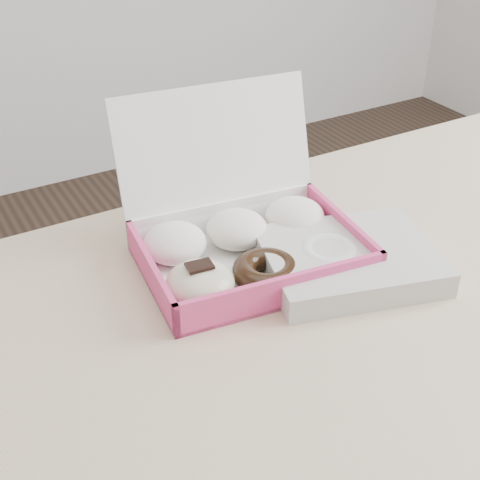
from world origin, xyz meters
TOP-DOWN VIEW (x-y plane):
  - table at (0.00, 0.00)m, footprint 1.20×0.80m
  - donut_box at (-0.19, 0.17)m, footprint 0.33×0.31m
  - newspapers at (-0.08, 0.07)m, footprint 0.28×0.25m

SIDE VIEW (x-z plane):
  - table at x=0.00m, z-range 0.30..1.05m
  - newspapers at x=-0.08m, z-range 0.75..0.79m
  - donut_box at x=-0.19m, z-range 0.68..0.89m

